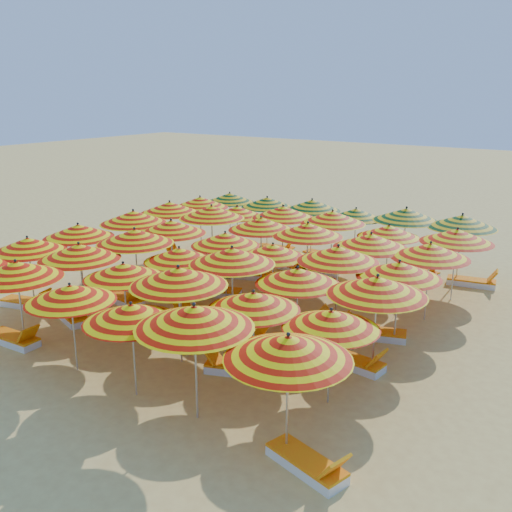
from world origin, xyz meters
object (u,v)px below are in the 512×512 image
object	(u,v)px
umbrella_27	(308,230)
lounger_2	(27,303)
umbrella_18	(133,217)
lounger_7	(245,334)
beachgoer_b	(228,257)
umbrella_11	(331,320)
umbrella_3	(131,313)
umbrella_8	(123,271)
lounger_3	(71,316)
umbrella_4	(194,317)
lounger_8	(315,347)
umbrella_5	(288,348)
umbrella_24	(170,208)
umbrella_1	(16,270)
lounger_14	(184,259)
umbrella_7	(79,252)
umbrella_28	(371,241)
umbrella_29	(430,251)
umbrella_35	(457,236)
umbrella_15	(232,256)
umbrella_9	(178,277)
umbrella_23	(399,270)
lounger_0	(14,339)
lounger_19	(318,271)
umbrella_19	(171,227)
umbrella_39	(356,214)
beachgoer_a	(170,276)
lounger_12	(348,327)
lounger_15	(199,267)
umbrella_34	(389,231)
lounger_1	(308,464)
umbrella_32	(283,212)
lounger_11	(215,291)
lounger_17	(212,251)
umbrella_31	(237,211)
umbrella_20	(225,239)
umbrella_2	(70,293)
umbrella_37	(267,202)
umbrella_26	(261,224)
lounger_9	(354,362)
umbrella_25	(212,212)
lounger_10	(162,282)
umbrella_12	(78,231)
umbrella_36	(230,198)
lounger_22	(418,272)
lounger_13	(375,333)
umbrella_30	(200,202)
umbrella_40	(406,215)
lounger_23	(473,282)
umbrella_22	(338,254)
umbrella_21	(273,251)
umbrella_17	(377,286)
umbrella_14	(179,255)
lounger_16	(251,274)

from	to	relation	value
umbrella_27	lounger_2	size ratio (longest dim) A/B	1.52
umbrella_18	lounger_7	bearing A→B (deg)	-18.76
umbrella_27	beachgoer_b	xyz separation A→B (m)	(-3.44, -0.08, -1.52)
umbrella_11	umbrella_3	bearing A→B (deg)	-149.97
umbrella_8	lounger_3	distance (m)	3.23
umbrella_4	lounger_8	world-z (taller)	umbrella_4
umbrella_5	umbrella_24	world-z (taller)	umbrella_24
umbrella_1	lounger_14	bearing A→B (deg)	101.76
umbrella_7	umbrella_28	xyz separation A→B (m)	(6.72, 6.22, -0.02)
umbrella_29	umbrella_35	world-z (taller)	umbrella_35
umbrella_15	lounger_3	distance (m)	5.65
umbrella_9	umbrella_11	bearing A→B (deg)	4.54
umbrella_23	lounger_0	distance (m)	11.06
lounger_19	umbrella_8	bearing A→B (deg)	-118.51
lounger_0	umbrella_11	bearing A→B (deg)	10.67
umbrella_19	umbrella_39	distance (m)	7.81
umbrella_29	beachgoer_a	distance (m)	8.74
lounger_12	lounger_15	bearing A→B (deg)	-27.99
umbrella_34	lounger_1	size ratio (longest dim) A/B	1.44
lounger_8	umbrella_32	bearing A→B (deg)	-49.51
umbrella_28	beachgoer_b	size ratio (longest dim) A/B	1.74
lounger_2	lounger_11	world-z (taller)	same
umbrella_27	lounger_19	size ratio (longest dim) A/B	1.52
lounger_2	lounger_17	bearing A→B (deg)	67.54
umbrella_31	umbrella_20	bearing A→B (deg)	-58.53
umbrella_2	umbrella_7	xyz separation A→B (m)	(-2.36, 2.21, 0.19)
lounger_2	lounger_3	world-z (taller)	same
umbrella_37	lounger_14	xyz separation A→B (m)	(-1.72, -3.74, -2.02)
umbrella_26	lounger_9	distance (m)	7.58
umbrella_3	umbrella_25	size ratio (longest dim) A/B	0.92
umbrella_4	lounger_9	xyz separation A→B (m)	(1.83, 4.16, -2.24)
umbrella_15	lounger_10	world-z (taller)	umbrella_15
umbrella_12	umbrella_36	xyz separation A→B (m)	(0.06, 8.69, -0.13)
umbrella_9	lounger_7	bearing A→B (deg)	75.32
umbrella_12	umbrella_20	distance (m)	5.21
lounger_14	lounger_22	size ratio (longest dim) A/B	0.95
lounger_10	umbrella_36	bearing A→B (deg)	104.72
umbrella_34	lounger_13	distance (m)	5.10
lounger_0	lounger_1	xyz separation A→B (m)	(9.71, -0.22, 0.00)
umbrella_30	lounger_7	size ratio (longest dim) A/B	1.76
umbrella_40	beachgoer_a	distance (m)	9.31
lounger_23	umbrella_22	bearing A→B (deg)	-122.55
umbrella_21	umbrella_31	xyz separation A→B (m)	(-4.45, 4.16, 0.04)
umbrella_17	lounger_11	xyz separation A→B (m)	(-6.86, 2.21, -2.19)
umbrella_8	lounger_0	size ratio (longest dim) A/B	1.61
umbrella_15	lounger_22	distance (m)	9.15
umbrella_8	umbrella_14	bearing A→B (deg)	86.96
umbrella_24	lounger_13	world-z (taller)	umbrella_24
umbrella_12	lounger_16	world-z (taller)	umbrella_12
lounger_1	umbrella_28	bearing A→B (deg)	122.06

